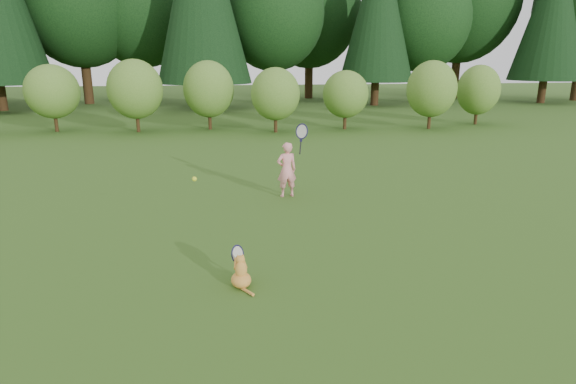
{
  "coord_description": "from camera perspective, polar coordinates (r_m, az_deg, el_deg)",
  "views": [
    {
      "loc": [
        -0.9,
        -6.82,
        2.82
      ],
      "look_at": [
        0.2,
        0.8,
        0.7
      ],
      "focal_mm": 30.0,
      "sensor_mm": 36.0,
      "label": 1
    }
  ],
  "objects": [
    {
      "name": "ground",
      "position": [
        7.43,
        -0.65,
        -6.9
      ],
      "size": [
        100.0,
        100.0,
        0.0
      ],
      "primitive_type": "plane",
      "color": "#284E15",
      "rests_on": "ground"
    },
    {
      "name": "shrub_row",
      "position": [
        19.89,
        -5.69,
        11.25
      ],
      "size": [
        28.0,
        3.0,
        2.8
      ],
      "primitive_type": null,
      "color": "#447223",
      "rests_on": "ground"
    },
    {
      "name": "child",
      "position": [
        10.13,
        -0.09,
        2.81
      ],
      "size": [
        0.68,
        0.46,
        1.75
      ],
      "rotation": [
        0.0,
        0.0,
        3.31
      ],
      "color": "pink",
      "rests_on": "ground"
    },
    {
      "name": "cat",
      "position": [
        6.26,
        -5.62,
        -9.16
      ],
      "size": [
        0.33,
        0.63,
        0.6
      ],
      "rotation": [
        0.0,
        0.0,
        0.1
      ],
      "color": "#BD7824",
      "rests_on": "ground"
    },
    {
      "name": "tennis_ball",
      "position": [
        7.39,
        -11.03,
        1.53
      ],
      "size": [
        0.07,
        0.07,
        0.07
      ],
      "color": "#C5CE18",
      "rests_on": "ground"
    }
  ]
}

